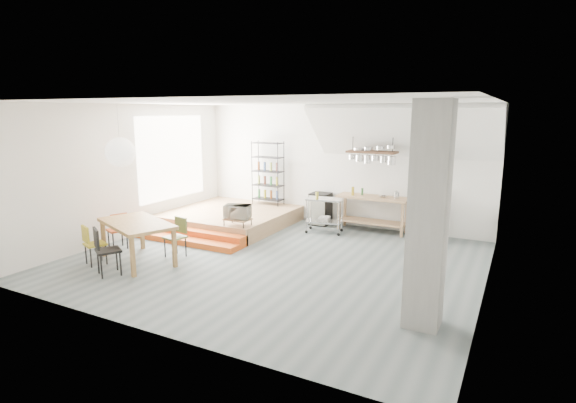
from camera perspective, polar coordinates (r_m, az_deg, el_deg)
The scene contains 26 objects.
floor at distance 9.39m, azimuth -1.77°, elevation -7.43°, with size 8.00×8.00×0.00m, color #566163.
wall_back at distance 12.14m, azimuth 6.35°, elevation 4.58°, with size 8.00×0.04×3.20m, color silver.
wall_left at distance 11.49m, azimuth -19.51°, elevation 3.61°, with size 0.04×7.00×3.20m, color silver.
wall_right at distance 7.87m, azimuth 24.42°, elevation -0.12°, with size 0.04×7.00×3.20m, color silver.
ceiling at distance 8.88m, azimuth -1.90°, elevation 12.49°, with size 8.00×7.00×0.02m, color white.
slope_ceiling at distance 10.95m, azimuth 14.19°, elevation 8.56°, with size 4.40×1.80×0.15m, color white.
window_pane at distance 12.51m, azimuth -14.48°, elevation 5.42°, with size 0.02×2.50×2.20m, color white.
platform at distance 12.25m, azimuth -7.38°, elevation -2.04°, with size 3.00×3.00×0.40m, color #A27A51.
step_lower at distance 10.80m, azimuth -13.31°, elevation -4.83°, with size 3.00×0.35×0.13m, color #D55419.
step_upper at distance 11.04m, azimuth -12.14°, elevation -4.07°, with size 3.00×0.35×0.27m, color #D55419.
concrete_column at distance 6.48m, azimuth 17.39°, elevation -1.91°, with size 0.50×0.50×3.20m, color gray.
kitchen_counter at distance 11.62m, azimuth 10.67°, elevation -0.73°, with size 1.80×0.60×0.91m.
stove at distance 11.34m, azimuth 17.42°, elevation -2.12°, with size 0.60×0.60×1.18m.
pot_rack at distance 11.19m, azimuth 10.72°, elevation 5.81°, with size 1.20×0.50×1.43m.
wire_shelving at distance 12.77m, azimuth -2.57°, elevation 3.75°, with size 0.88×0.38×1.80m.
microwave_shelf at distance 10.56m, azimuth -6.42°, elevation -2.27°, with size 0.60×0.40×0.16m.
paper_lantern at distance 9.91m, azimuth -20.52°, elevation 5.88°, with size 0.60×0.60×0.60m, color white.
dining_table at distance 9.59m, azimuth -18.68°, elevation -2.99°, with size 2.00×1.58×0.84m.
chair_mustard at distance 9.77m, azimuth -23.69°, elevation -4.67°, with size 0.48×0.48×0.82m.
chair_black at distance 9.05m, azimuth -22.37°, elevation -5.40°, with size 0.58×0.58×0.92m.
chair_olive at distance 9.77m, azimuth -13.87°, elevation -3.96°, with size 0.45×0.45×0.83m.
chair_red at distance 10.64m, azimuth -20.78°, elevation -3.12°, with size 0.50×0.50×0.83m.
rolling_cart at distance 11.34m, azimuth 4.65°, elevation -1.15°, with size 0.96×0.65×0.88m.
mini_fridge at distance 12.19m, azimuth 4.14°, elevation -0.92°, with size 0.51×0.51×0.86m, color black.
microwave at distance 10.52m, azimuth -6.44°, elevation -1.31°, with size 0.59×0.40×0.33m, color beige.
bowl at distance 11.43m, azimuth 11.96°, elevation 0.60°, with size 0.20×0.20×0.05m, color silver.
Camera 1 is at (4.38, -7.73, 3.04)m, focal length 28.00 mm.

